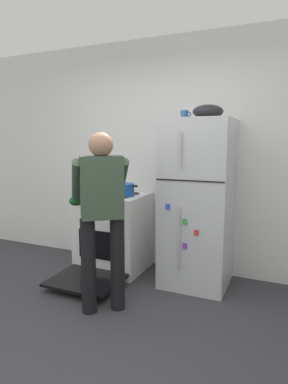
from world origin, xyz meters
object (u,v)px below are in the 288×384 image
red_pot (123,190)px  mixing_bowl (208,112)px  coffee_mug (185,115)px  person_cook (102,206)px  stove_range (113,233)px  refrigerator (198,204)px  pepper_mill (100,184)px

red_pot → mixing_bowl: bearing=3.0°
coffee_mug → mixing_bowl: 0.26m
person_cook → coffee_mug: size_ratio=14.28×
stove_range → person_cook: person_cook is taller
refrigerator → stove_range: refrigerator is taller
refrigerator → mixing_bowl: size_ratio=5.72×
pepper_mill → stove_range: bearing=-36.0°
red_pot → mixing_bowl: size_ratio=1.16×
refrigerator → mixing_bowl: 0.95m
stove_range → person_cook: size_ratio=0.76×
person_cook → red_pot: size_ratio=4.50×
person_cook → refrigerator: bearing=54.9°
refrigerator → person_cook: refrigerator is taller
person_cook → pepper_mill: bearing=122.0°
refrigerator → red_pot: refrigerator is taller
stove_range → refrigerator: bearing=1.0°
person_cook → pepper_mill: 1.30m
stove_range → coffee_mug: (0.84, 0.07, 1.35)m
refrigerator → person_cook: bearing=-125.1°
refrigerator → stove_range: bearing=-179.0°
refrigerator → red_pot: bearing=-176.7°
red_pot → coffee_mug: size_ratio=3.17×
red_pot → pepper_mill: pepper_mill is taller
red_pot → pepper_mill: size_ratio=2.27×
person_cook → red_pot: 0.88m
coffee_mug → mixing_bowl: (0.26, -0.05, 0.02)m
stove_range → red_pot: 0.56m
person_cook → coffee_mug: coffee_mug is taller
refrigerator → red_pot: 0.87m
refrigerator → pepper_mill: size_ratio=11.14×
stove_range → coffee_mug: coffee_mug is taller
red_pot → person_cook: bearing=-75.0°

